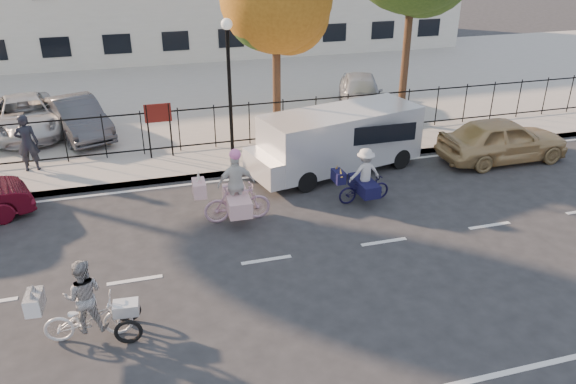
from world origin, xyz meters
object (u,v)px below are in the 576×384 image
object	(u,v)px
white_van	(338,138)
lot_car_d	(361,92)
lot_car_b	(25,116)
bull_bike	(364,181)
lamppost	(228,62)
gold_sedan	(503,139)
pedestrian	(27,143)
unicorn_bike	(235,195)
lot_car_c	(78,117)
zebra_trike	(86,309)

from	to	relation	value
white_van	lot_car_d	xyz separation A→B (m)	(3.04, 5.44, -0.22)
lot_car_b	bull_bike	bearing A→B (deg)	-51.05
lamppost	gold_sedan	size ratio (longest dim) A/B	1.02
bull_bike	pedestrian	xyz separation A→B (m)	(-9.19, 4.57, 0.42)
unicorn_bike	lot_car_d	distance (m)	10.36
lot_car_c	pedestrian	bearing A→B (deg)	-133.04
lamppost	white_van	xyz separation A→B (m)	(2.92, -2.30, -2.04)
unicorn_bike	gold_sedan	xyz separation A→B (m)	(9.22, 1.71, -0.02)
pedestrian	lot_car_d	world-z (taller)	pedestrian
gold_sedan	lot_car_d	bearing A→B (deg)	21.68
zebra_trike	lot_car_d	distance (m)	15.56
lamppost	zebra_trike	size ratio (longest dim) A/B	2.18
zebra_trike	lot_car_d	world-z (taller)	zebra_trike
gold_sedan	lot_car_c	bearing A→B (deg)	66.13
pedestrian	lot_car_d	size ratio (longest dim) A/B	0.44
bull_bike	lot_car_b	world-z (taller)	bull_bike
gold_sedan	pedestrian	size ratio (longest dim) A/B	2.36
unicorn_bike	gold_sedan	size ratio (longest dim) A/B	0.48
lamppost	lot_car_c	distance (m)	6.26
lot_car_b	pedestrian	bearing A→B (deg)	-92.24
unicorn_bike	bull_bike	distance (m)	3.66
zebra_trike	unicorn_bike	xyz separation A→B (m)	(3.57, 3.78, 0.10)
white_van	lot_car_c	bearing A→B (deg)	133.17
unicorn_bike	gold_sedan	world-z (taller)	unicorn_bike
white_van	pedestrian	distance (m)	9.54
lamppost	lot_car_d	bearing A→B (deg)	27.77
zebra_trike	lot_car_b	size ratio (longest dim) A/B	0.43
white_van	pedestrian	xyz separation A→B (m)	(-9.26, 2.30, -0.02)
lamppost	zebra_trike	xyz separation A→B (m)	(-4.37, -8.49, -2.46)
lamppost	pedestrian	world-z (taller)	lamppost
unicorn_bike	lot_car_b	xyz separation A→B (m)	(-6.09, 8.42, 0.05)
lamppost	lot_car_b	bearing A→B (deg)	151.69
lot_car_b	lot_car_c	xyz separation A→B (m)	(1.84, -0.80, 0.03)
lot_car_d	unicorn_bike	bearing A→B (deg)	-113.10
zebra_trike	unicorn_bike	world-z (taller)	unicorn_bike
zebra_trike	gold_sedan	world-z (taller)	zebra_trike
lamppost	lot_car_b	size ratio (longest dim) A/B	0.93
zebra_trike	white_van	xyz separation A→B (m)	(7.29, 6.19, 0.42)
lamppost	lot_car_d	distance (m)	7.11
unicorn_bike	bull_bike	size ratio (longest dim) A/B	1.19
lamppost	unicorn_bike	size ratio (longest dim) A/B	2.13
unicorn_bike	gold_sedan	bearing A→B (deg)	-77.80
lot_car_b	lot_car_c	world-z (taller)	lot_car_c
pedestrian	lot_car_b	xyz separation A→B (m)	(-0.55, 3.71, -0.26)
pedestrian	lot_car_d	distance (m)	12.69
bull_bike	gold_sedan	bearing A→B (deg)	-77.03
unicorn_bike	bull_bike	xyz separation A→B (m)	(3.65, 0.14, -0.12)
white_van	pedestrian	size ratio (longest dim) A/B	3.22
unicorn_bike	gold_sedan	distance (m)	9.38
white_van	gold_sedan	size ratio (longest dim) A/B	1.37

